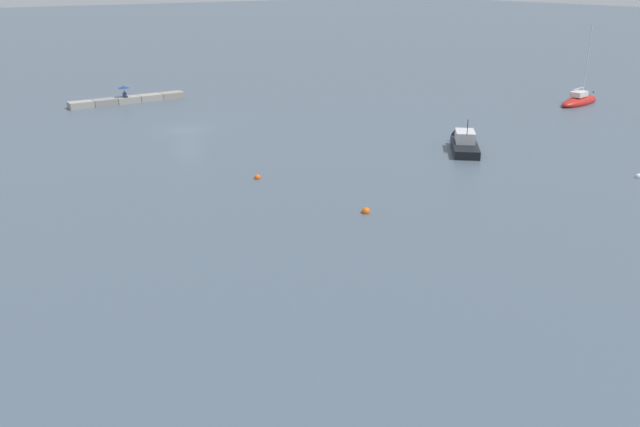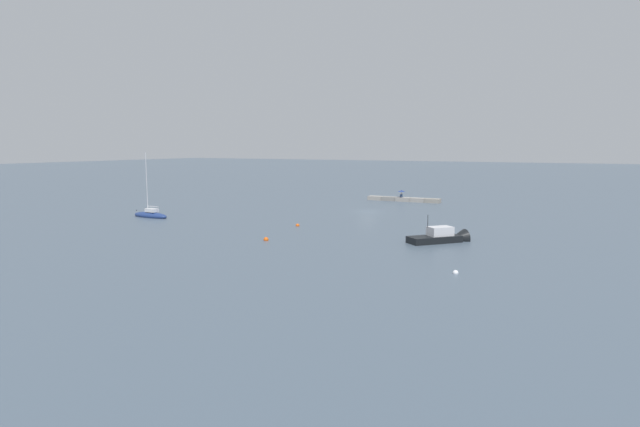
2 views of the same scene
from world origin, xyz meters
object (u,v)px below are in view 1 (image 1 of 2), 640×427
object	(u,v)px
umbrella_open_navy	(124,87)
mooring_buoy_near	(258,178)
motorboat_black_near	(464,144)
person_seated_blue_left	(125,95)
sailboat_red_outer	(579,101)
mooring_buoy_mid	(638,177)
mooring_buoy_far	(366,211)

from	to	relation	value
umbrella_open_navy	mooring_buoy_near	size ratio (longest dim) A/B	2.82
umbrella_open_navy	motorboat_black_near	world-z (taller)	motorboat_black_near
person_seated_blue_left	sailboat_red_outer	xyz separation A→B (m)	(-42.12, 28.95, -0.62)
sailboat_red_outer	mooring_buoy_mid	bearing A→B (deg)	-56.58
person_seated_blue_left	sailboat_red_outer	world-z (taller)	sailboat_red_outer
person_seated_blue_left	umbrella_open_navy	bearing A→B (deg)	-91.11
umbrella_open_navy	sailboat_red_outer	world-z (taller)	sailboat_red_outer
umbrella_open_navy	mooring_buoy_far	xyz separation A→B (m)	(-0.37, 43.66, -1.73)
person_seated_blue_left	umbrella_open_navy	distance (m)	0.88
mooring_buoy_mid	mooring_buoy_far	xyz separation A→B (m)	(20.88, -5.26, 0.02)
sailboat_red_outer	mooring_buoy_far	bearing A→B (deg)	-80.87
person_seated_blue_left	motorboat_black_near	bearing A→B (deg)	113.16
sailboat_red_outer	mooring_buoy_mid	size ratio (longest dim) A/B	20.13
mooring_buoy_near	motorboat_black_near	bearing A→B (deg)	172.99
umbrella_open_navy	sailboat_red_outer	distance (m)	51.23
motorboat_black_near	umbrella_open_navy	bearing A→B (deg)	156.70
motorboat_black_near	mooring_buoy_far	size ratio (longest dim) A/B	11.55
mooring_buoy_mid	motorboat_black_near	bearing A→B (deg)	-71.42
person_seated_blue_left	mooring_buoy_mid	xyz separation A→B (m)	(-21.24, 48.75, -0.89)
mooring_buoy_near	mooring_buoy_mid	size ratio (longest dim) A/B	1.06
sailboat_red_outer	mooring_buoy_near	distance (m)	44.03
sailboat_red_outer	mooring_buoy_far	xyz separation A→B (m)	(41.75, 14.53, -0.26)
sailboat_red_outer	mooring_buoy_near	world-z (taller)	sailboat_red_outer
sailboat_red_outer	mooring_buoy_far	size ratio (longest dim) A/B	16.69
mooring_buoy_near	mooring_buoy_far	distance (m)	10.25
mooring_buoy_mid	person_seated_blue_left	bearing A→B (deg)	-66.46
sailboat_red_outer	mooring_buoy_mid	xyz separation A→B (m)	(20.88, 19.80, -0.27)
mooring_buoy_near	sailboat_red_outer	bearing A→B (deg)	-174.14
motorboat_black_near	mooring_buoy_mid	world-z (taller)	motorboat_black_near
person_seated_blue_left	mooring_buoy_near	bearing A→B (deg)	85.03
mooring_buoy_near	mooring_buoy_far	world-z (taller)	mooring_buoy_far
sailboat_red_outer	mooring_buoy_mid	world-z (taller)	sailboat_red_outer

